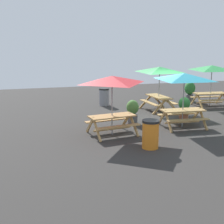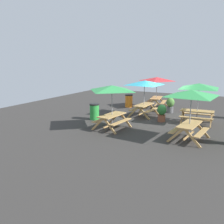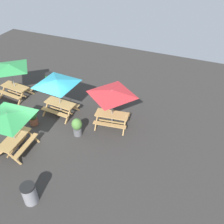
# 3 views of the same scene
# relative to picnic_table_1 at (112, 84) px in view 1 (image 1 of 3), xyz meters

# --- Properties ---
(ground_plane) EXTENTS (24.00, 24.00, 0.00)m
(ground_plane) POSITION_rel_picnic_table_1_xyz_m (-3.51, -1.74, -1.99)
(ground_plane) COLOR #33302D
(ground_plane) RESTS_ON ground
(picnic_table_1) EXTENTS (2.27, 2.27, 2.34)m
(picnic_table_1) POSITION_rel_picnic_table_1_xyz_m (0.00, 0.00, 0.00)
(picnic_table_1) COLOR tan
(picnic_table_1) RESTS_ON ground
(picnic_table_2) EXTENTS (2.81, 2.81, 2.34)m
(picnic_table_2) POSITION_rel_picnic_table_1_xyz_m (-6.84, -3.73, 0.00)
(picnic_table_2) COLOR tan
(picnic_table_2) RESTS_ON ground
(picnic_table_3) EXTENTS (2.82, 2.82, 2.34)m
(picnic_table_3) POSITION_rel_picnic_table_1_xyz_m (-3.61, -3.55, 0.00)
(picnic_table_3) COLOR tan
(picnic_table_3) RESTS_ON ground
(picnic_table_4) EXTENTS (2.82, 2.82, 2.34)m
(picnic_table_4) POSITION_rel_picnic_table_1_xyz_m (-3.17, -0.19, 0.00)
(picnic_table_4) COLOR tan
(picnic_table_4) RESTS_ON ground
(trash_bin_orange) EXTENTS (0.59, 0.59, 0.98)m
(trash_bin_orange) POSITION_rel_picnic_table_1_xyz_m (-0.80, 1.91, -1.49)
(trash_bin_orange) COLOR orange
(trash_bin_orange) RESTS_ON ground
(trash_bin_gray) EXTENTS (0.59, 0.59, 0.98)m
(trash_bin_gray) POSITION_rel_picnic_table_1_xyz_m (-1.19, -5.67, -1.49)
(trash_bin_gray) COLOR gray
(trash_bin_gray) RESTS_ON ground
(potted_plant_0) EXTENTS (0.54, 0.54, 1.01)m
(potted_plant_0) POSITION_rel_picnic_table_1_xyz_m (-4.04, -1.63, -1.44)
(potted_plant_0) COLOR #935138
(potted_plant_0) RESTS_ON ground
(potted_plant_1) EXTENTS (0.65, 0.65, 1.18)m
(potted_plant_1) POSITION_rel_picnic_table_1_xyz_m (-6.57, -5.48, -1.31)
(potted_plant_1) COLOR #59595B
(potted_plant_1) RESTS_ON ground
(potted_plant_2) EXTENTS (0.55, 0.55, 1.04)m
(potted_plant_2) POSITION_rel_picnic_table_1_xyz_m (-1.38, -1.44, -1.42)
(potted_plant_2) COLOR #59595B
(potted_plant_2) RESTS_ON ground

